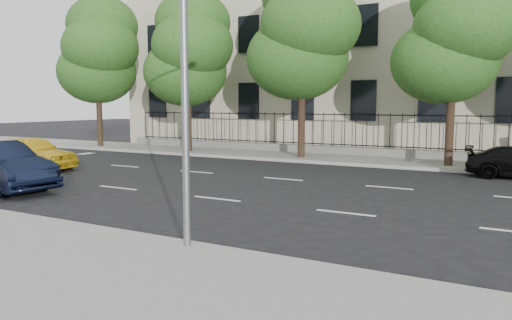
{
  "coord_description": "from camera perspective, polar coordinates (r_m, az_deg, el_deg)",
  "views": [
    {
      "loc": [
        8.14,
        -9.76,
        2.83
      ],
      "look_at": [
        1.06,
        3.0,
        1.18
      ],
      "focal_mm": 35.0,
      "sensor_mm": 36.0,
      "label": 1
    }
  ],
  "objects": [
    {
      "name": "near_sidewalk",
      "position": [
        10.35,
        -25.07,
        -9.62
      ],
      "size": [
        60.0,
        4.0,
        0.15
      ],
      "primitive_type": "cube",
      "color": "gray",
      "rests_on": "ground"
    },
    {
      "name": "masonry_building",
      "position": [
        34.27,
        15.47,
        16.64
      ],
      "size": [
        34.6,
        12.11,
        18.5
      ],
      "color": "beige",
      "rests_on": "ground"
    },
    {
      "name": "iron_fence",
      "position": [
        26.82,
        11.27,
        1.67
      ],
      "size": [
        30.0,
        0.5,
        2.2
      ],
      "color": "slate",
      "rests_on": "far_sidewalk"
    },
    {
      "name": "ground",
      "position": [
        13.02,
        -10.6,
        -6.21
      ],
      "size": [
        120.0,
        120.0,
        0.0
      ],
      "primitive_type": "plane",
      "color": "black",
      "rests_on": "ground"
    },
    {
      "name": "tree_a",
      "position": [
        33.56,
        -17.45,
        11.81
      ],
      "size": [
        5.71,
        5.31,
        9.39
      ],
      "color": "#382619",
      "rests_on": "far_sidewalk"
    },
    {
      "name": "yellow_taxi",
      "position": [
        23.59,
        -24.28,
        0.79
      ],
      "size": [
        4.36,
        1.88,
        1.47
      ],
      "primitive_type": "imported",
      "rotation": [
        0.0,
        0.0,
        1.6
      ],
      "color": "yellow",
      "rests_on": "ground"
    },
    {
      "name": "tree_b",
      "position": [
        28.92,
        -7.59,
        12.39
      ],
      "size": [
        5.53,
        5.12,
        8.97
      ],
      "color": "#382619",
      "rests_on": "far_sidewalk"
    },
    {
      "name": "far_sidewalk",
      "position": [
        25.27,
        10.07,
        0.1
      ],
      "size": [
        60.0,
        4.0,
        0.15
      ],
      "primitive_type": "cube",
      "color": "gray",
      "rests_on": "ground"
    },
    {
      "name": "tree_c",
      "position": [
        25.48,
        5.56,
        14.51
      ],
      "size": [
        5.89,
        5.5,
        9.8
      ],
      "color": "#382619",
      "rests_on": "far_sidewalk"
    },
    {
      "name": "lane_markings",
      "position": [
        16.88,
        -0.25,
        -3.18
      ],
      "size": [
        49.6,
        4.62,
        0.01
      ],
      "primitive_type": null,
      "color": "silver",
      "rests_on": "ground"
    },
    {
      "name": "tree_d",
      "position": [
        23.52,
        21.83,
        13.35
      ],
      "size": [
        5.34,
        4.94,
        8.84
      ],
      "color": "#382619",
      "rests_on": "far_sidewalk"
    }
  ]
}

